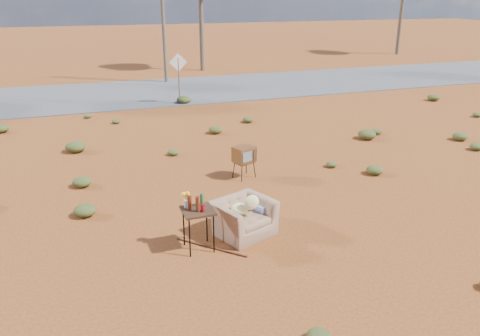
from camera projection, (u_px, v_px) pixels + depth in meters
name	position (u px, v px, depth m)	size (l,w,h in m)	color
ground	(239.00, 231.00, 9.55)	(140.00, 140.00, 0.00)	#96491E
highway	(136.00, 93.00, 22.78)	(140.00, 7.00, 0.04)	#565659
armchair	(246.00, 212.00, 9.35)	(1.43, 1.23, 0.97)	#946D50
tv_unit	(244.00, 155.00, 12.11)	(0.64, 0.58, 0.85)	black
side_table	(195.00, 208.00, 8.61)	(0.57, 0.57, 1.14)	#382314
rusty_bar	(211.00, 247.00, 8.89)	(0.04, 0.04, 1.53)	#532816
road_sign	(178.00, 69.00, 20.09)	(0.78, 0.06, 2.19)	brown
utility_pole_center	(162.00, 2.00, 24.17)	(1.40, 0.20, 8.00)	brown
scrub_patch	(159.00, 161.00, 13.13)	(17.49, 8.07, 0.33)	#475123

